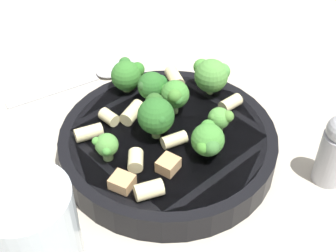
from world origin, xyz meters
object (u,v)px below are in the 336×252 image
(broccoli_floret_1, at_px, (152,86))
(rigatoni_3, at_px, (175,140))
(broccoli_floret_4, at_px, (155,114))
(rigatoni_8, at_px, (89,133))
(rigatoni_7, at_px, (149,190))
(chicken_chunk_0, at_px, (122,182))
(rigatoni_2, at_px, (157,87))
(broccoli_floret_6, at_px, (220,119))
(broccoli_floret_5, at_px, (175,95))
(pepper_shaker, at_px, (335,150))
(broccoli_floret_3, at_px, (106,146))
(rigatoni_1, at_px, (109,117))
(chicken_chunk_1, at_px, (168,165))
(rigatoni_5, at_px, (136,160))
(rigatoni_6, at_px, (231,103))
(pasta_bowl, at_px, (168,142))
(broccoli_floret_2, at_px, (211,74))
(rigatoni_4, at_px, (132,113))
(spoon, at_px, (100,74))
(broccoli_floret_7, at_px, (127,75))
(drinking_glass, at_px, (37,247))
(broccoli_floret_0, at_px, (208,140))
(rigatoni_0, at_px, (175,78))

(broccoli_floret_1, relative_size, rigatoni_3, 1.60)
(broccoli_floret_4, xyz_separation_m, rigatoni_8, (-0.07, 0.02, -0.02))
(rigatoni_7, height_order, chicken_chunk_0, rigatoni_7)
(rigatoni_2, height_order, rigatoni_3, rigatoni_2)
(broccoli_floret_1, bearing_deg, broccoli_floret_6, -54.66)
(broccoli_floret_5, bearing_deg, broccoli_floret_1, 127.35)
(rigatoni_8, xyz_separation_m, pepper_shaker, (0.22, -0.11, 0.00))
(broccoli_floret_3, relative_size, rigatoni_1, 1.48)
(broccoli_floret_1, height_order, broccoli_floret_3, broccoli_floret_1)
(rigatoni_7, height_order, chicken_chunk_1, rigatoni_7)
(rigatoni_1, distance_m, rigatoni_5, 0.07)
(rigatoni_6, bearing_deg, pasta_bowl, -169.06)
(pasta_bowl, distance_m, broccoli_floret_2, 0.09)
(broccoli_floret_3, distance_m, rigatoni_4, 0.07)
(spoon, bearing_deg, broccoli_floret_7, -78.03)
(broccoli_floret_3, xyz_separation_m, chicken_chunk_0, (0.00, -0.04, -0.01))
(broccoli_floret_6, height_order, rigatoni_8, broccoli_floret_6)
(rigatoni_2, relative_size, rigatoni_5, 1.39)
(rigatoni_6, height_order, drinking_glass, drinking_glass)
(broccoli_floret_7, bearing_deg, broccoli_floret_1, -62.99)
(chicken_chunk_1, bearing_deg, broccoli_floret_5, 65.38)
(broccoli_floret_5, distance_m, rigatoni_5, 0.09)
(broccoli_floret_2, bearing_deg, broccoli_floret_5, -157.41)
(broccoli_floret_1, height_order, broccoli_floret_5, same)
(broccoli_floret_3, height_order, spoon, broccoli_floret_3)
(broccoli_floret_5, height_order, rigatoni_1, broccoli_floret_5)
(broccoli_floret_7, height_order, chicken_chunk_0, broccoli_floret_7)
(broccoli_floret_3, relative_size, pepper_shaker, 0.36)
(broccoli_floret_0, bearing_deg, rigatoni_3, 136.42)
(broccoli_floret_6, relative_size, rigatoni_5, 1.48)
(rigatoni_4, bearing_deg, chicken_chunk_1, -82.93)
(rigatoni_4, distance_m, chicken_chunk_0, 0.10)
(rigatoni_2, height_order, rigatoni_5, same)
(rigatoni_6, xyz_separation_m, pepper_shaker, (0.06, -0.10, 0.00))
(broccoli_floret_4, height_order, spoon, broccoli_floret_4)
(rigatoni_3, height_order, chicken_chunk_1, same)
(rigatoni_0, relative_size, rigatoni_3, 1.16)
(broccoli_floret_0, xyz_separation_m, rigatoni_1, (-0.08, 0.08, -0.01))
(rigatoni_1, relative_size, chicken_chunk_0, 0.98)
(rigatoni_3, xyz_separation_m, chicken_chunk_1, (-0.02, -0.03, -0.00))
(broccoli_floret_7, bearing_deg, chicken_chunk_0, -108.24)
(broccoli_floret_5, distance_m, broccoli_floret_6, 0.06)
(rigatoni_3, height_order, spoon, rigatoni_3)
(rigatoni_6, bearing_deg, rigatoni_2, 140.40)
(broccoli_floret_4, distance_m, broccoli_floret_7, 0.09)
(broccoli_floret_2, bearing_deg, rigatoni_2, 160.74)
(broccoli_floret_4, bearing_deg, broccoli_floret_6, -18.03)
(broccoli_floret_1, distance_m, chicken_chunk_1, 0.10)
(broccoli_floret_1, relative_size, broccoli_floret_3, 1.37)
(broccoli_floret_4, bearing_deg, chicken_chunk_0, -132.56)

